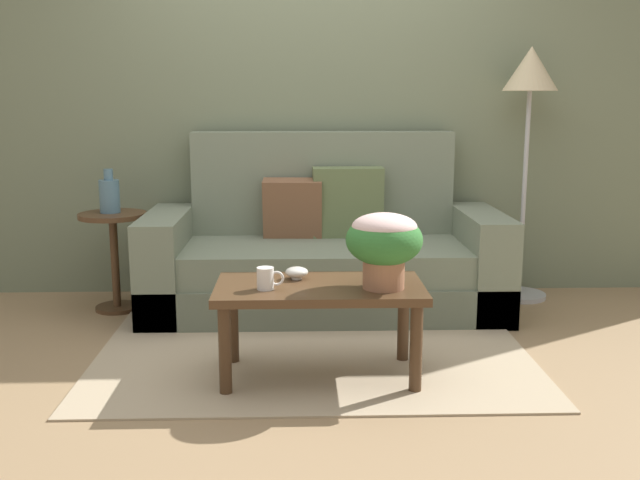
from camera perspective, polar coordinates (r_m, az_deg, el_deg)
The scene contains 11 objects.
ground_plane at distance 3.88m, azimuth -0.54°, elevation -8.78°, with size 14.00×14.00×0.00m, color #997A56.
wall_back at distance 4.96m, azimuth -0.91°, elevation 11.31°, with size 6.40×0.12×2.67m, color slate.
area_rug at distance 3.99m, azimuth -0.58°, elevation -8.10°, with size 2.24×1.86×0.01m, color tan.
couch at distance 4.59m, azimuth 0.33°, elevation -1.41°, with size 2.20×0.90×1.10m.
coffee_table at distance 3.43m, azimuth -0.04°, elevation -4.64°, with size 0.98×0.52×0.46m.
side_table at distance 4.70m, azimuth -15.85°, elevation -0.27°, with size 0.41×0.41×0.62m.
floor_lamp at distance 4.90m, azimuth 16.09°, elevation 10.76°, with size 0.36×0.36×1.63m.
potted_plant at distance 3.32m, azimuth 5.05°, elevation -0.05°, with size 0.35×0.35×0.35m.
coffee_mug at distance 3.33m, azimuth -4.23°, elevation -3.02°, with size 0.13×0.08×0.10m.
snack_bowl at distance 3.51m, azimuth -1.84°, elevation -2.55°, with size 0.11×0.11×0.06m.
table_vase at distance 4.67m, azimuth -16.17°, elevation 3.41°, with size 0.12×0.12×0.27m.
Camera 1 is at (-0.08, -3.64, 1.33)m, focal length 40.83 mm.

